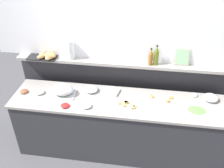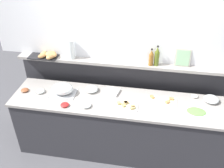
{
  "view_description": "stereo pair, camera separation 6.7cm",
  "coord_description": "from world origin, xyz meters",
  "px_view_note": "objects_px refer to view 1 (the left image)",
  "views": [
    {
      "loc": [
        0.27,
        -2.52,
        2.84
      ],
      "look_at": [
        -0.11,
        0.1,
        1.06
      ],
      "focal_mm": 40.15,
      "sensor_mm": 36.0,
      "label": 1
    },
    {
      "loc": [
        0.33,
        -2.51,
        2.84
      ],
      "look_at": [
        -0.11,
        0.1,
        1.06
      ],
      "focal_mm": 40.15,
      "sensor_mm": 36.0,
      "label": 2
    }
  ],
  "objects_px": {
    "vinegar_bottle_amber": "(151,58)",
    "condiment_bowl_dark": "(24,91)",
    "cold_cuts_platter": "(196,110)",
    "glass_bowl_extra": "(211,98)",
    "glass_bowl_medium": "(87,106)",
    "sandwich_platter_rear": "(125,105)",
    "condiment_bowl_red": "(194,95)",
    "water_carafe": "(70,50)",
    "sandwich_platter_side": "(162,100)",
    "olive_oil_bottle": "(156,56)",
    "condiment_bowl_teal": "(65,105)",
    "napkin_stack": "(112,92)",
    "bread_basket": "(46,56)",
    "framed_picture": "(182,57)",
    "glass_bowl_small": "(40,92)",
    "glass_bowl_large": "(91,90)",
    "serving_cloche": "(62,90)"
  },
  "relations": [
    {
      "from": "condiment_bowl_red",
      "to": "olive_oil_bottle",
      "type": "relative_size",
      "value": 0.31
    },
    {
      "from": "glass_bowl_medium",
      "to": "olive_oil_bottle",
      "type": "xyz_separation_m",
      "value": [
        0.81,
        0.6,
        0.43
      ]
    },
    {
      "from": "olive_oil_bottle",
      "to": "bread_basket",
      "type": "bearing_deg",
      "value": -178.81
    },
    {
      "from": "vinegar_bottle_amber",
      "to": "condiment_bowl_dark",
      "type": "bearing_deg",
      "value": -165.87
    },
    {
      "from": "glass_bowl_small",
      "to": "cold_cuts_platter",
      "type": "bearing_deg",
      "value": -2.27
    },
    {
      "from": "sandwich_platter_rear",
      "to": "bread_basket",
      "type": "distance_m",
      "value": 1.29
    },
    {
      "from": "glass_bowl_medium",
      "to": "napkin_stack",
      "type": "bearing_deg",
      "value": 52.16
    },
    {
      "from": "glass_bowl_medium",
      "to": "condiment_bowl_red",
      "type": "distance_m",
      "value": 1.41
    },
    {
      "from": "glass_bowl_small",
      "to": "framed_picture",
      "type": "relative_size",
      "value": 0.49
    },
    {
      "from": "glass_bowl_small",
      "to": "glass_bowl_extra",
      "type": "distance_m",
      "value": 2.22
    },
    {
      "from": "sandwich_platter_side",
      "to": "glass_bowl_large",
      "type": "height_order",
      "value": "glass_bowl_large"
    },
    {
      "from": "sandwich_platter_side",
      "to": "glass_bowl_extra",
      "type": "distance_m",
      "value": 0.62
    },
    {
      "from": "glass_bowl_small",
      "to": "condiment_bowl_teal",
      "type": "xyz_separation_m",
      "value": [
        0.41,
        -0.22,
        -0.0
      ]
    },
    {
      "from": "glass_bowl_large",
      "to": "sandwich_platter_rear",
      "type": "bearing_deg",
      "value": -26.12
    },
    {
      "from": "condiment_bowl_teal",
      "to": "bread_basket",
      "type": "xyz_separation_m",
      "value": [
        -0.41,
        0.6,
        0.35
      ]
    },
    {
      "from": "sandwich_platter_rear",
      "to": "condiment_bowl_dark",
      "type": "xyz_separation_m",
      "value": [
        -1.36,
        0.08,
        0.01
      ]
    },
    {
      "from": "glass_bowl_large",
      "to": "olive_oil_bottle",
      "type": "distance_m",
      "value": 0.96
    },
    {
      "from": "bread_basket",
      "to": "cold_cuts_platter",
      "type": "bearing_deg",
      "value": -12.96
    },
    {
      "from": "condiment_bowl_teal",
      "to": "glass_bowl_small",
      "type": "bearing_deg",
      "value": 151.64
    },
    {
      "from": "cold_cuts_platter",
      "to": "glass_bowl_extra",
      "type": "height_order",
      "value": "glass_bowl_extra"
    },
    {
      "from": "glass_bowl_extra",
      "to": "sandwich_platter_rear",
      "type": "bearing_deg",
      "value": -166.14
    },
    {
      "from": "sandwich_platter_rear",
      "to": "cold_cuts_platter",
      "type": "bearing_deg",
      "value": 0.78
    },
    {
      "from": "framed_picture",
      "to": "sandwich_platter_rear",
      "type": "bearing_deg",
      "value": -141.08
    },
    {
      "from": "sandwich_platter_side",
      "to": "glass_bowl_small",
      "type": "relative_size",
      "value": 3.24
    },
    {
      "from": "sandwich_platter_side",
      "to": "olive_oil_bottle",
      "type": "distance_m",
      "value": 0.58
    },
    {
      "from": "cold_cuts_platter",
      "to": "water_carafe",
      "type": "bearing_deg",
      "value": 163.52
    },
    {
      "from": "sandwich_platter_rear",
      "to": "vinegar_bottle_amber",
      "type": "height_order",
      "value": "vinegar_bottle_amber"
    },
    {
      "from": "serving_cloche",
      "to": "water_carafe",
      "type": "xyz_separation_m",
      "value": [
        0.03,
        0.39,
        0.39
      ]
    },
    {
      "from": "glass_bowl_extra",
      "to": "olive_oil_bottle",
      "type": "height_order",
      "value": "olive_oil_bottle"
    },
    {
      "from": "glass_bowl_extra",
      "to": "condiment_bowl_teal",
      "type": "distance_m",
      "value": 1.84
    },
    {
      "from": "framed_picture",
      "to": "glass_bowl_extra",
      "type": "bearing_deg",
      "value": -35.23
    },
    {
      "from": "serving_cloche",
      "to": "condiment_bowl_red",
      "type": "height_order",
      "value": "serving_cloche"
    },
    {
      "from": "sandwich_platter_rear",
      "to": "glass_bowl_large",
      "type": "xyz_separation_m",
      "value": [
        -0.48,
        0.23,
        0.02
      ]
    },
    {
      "from": "glass_bowl_extra",
      "to": "glass_bowl_medium",
      "type": "bearing_deg",
      "value": -166.67
    },
    {
      "from": "sandwich_platter_rear",
      "to": "water_carafe",
      "type": "xyz_separation_m",
      "value": [
        -0.81,
        0.5,
        0.45
      ]
    },
    {
      "from": "glass_bowl_large",
      "to": "vinegar_bottle_amber",
      "type": "bearing_deg",
      "value": 19.06
    },
    {
      "from": "water_carafe",
      "to": "glass_bowl_extra",
      "type": "bearing_deg",
      "value": -7.33
    },
    {
      "from": "condiment_bowl_teal",
      "to": "bread_basket",
      "type": "height_order",
      "value": "bread_basket"
    },
    {
      "from": "sandwich_platter_side",
      "to": "bread_basket",
      "type": "distance_m",
      "value": 1.67
    },
    {
      "from": "serving_cloche",
      "to": "framed_picture",
      "type": "relative_size",
      "value": 1.48
    },
    {
      "from": "napkin_stack",
      "to": "framed_picture",
      "type": "distance_m",
      "value": 1.02
    },
    {
      "from": "condiment_bowl_teal",
      "to": "napkin_stack",
      "type": "height_order",
      "value": "condiment_bowl_teal"
    },
    {
      "from": "cold_cuts_platter",
      "to": "glass_bowl_medium",
      "type": "bearing_deg",
      "value": -175.19
    },
    {
      "from": "olive_oil_bottle",
      "to": "framed_picture",
      "type": "distance_m",
      "value": 0.33
    },
    {
      "from": "condiment_bowl_teal",
      "to": "olive_oil_bottle",
      "type": "distance_m",
      "value": 1.32
    },
    {
      "from": "napkin_stack",
      "to": "vinegar_bottle_amber",
      "type": "distance_m",
      "value": 0.68
    },
    {
      "from": "condiment_bowl_dark",
      "to": "napkin_stack",
      "type": "height_order",
      "value": "condiment_bowl_dark"
    },
    {
      "from": "glass_bowl_extra",
      "to": "condiment_bowl_red",
      "type": "height_order",
      "value": "glass_bowl_extra"
    },
    {
      "from": "framed_picture",
      "to": "vinegar_bottle_amber",
      "type": "bearing_deg",
      "value": -172.77
    },
    {
      "from": "vinegar_bottle_amber",
      "to": "olive_oil_bottle",
      "type": "xyz_separation_m",
      "value": [
        0.07,
        0.01,
        0.02
      ]
    }
  ]
}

